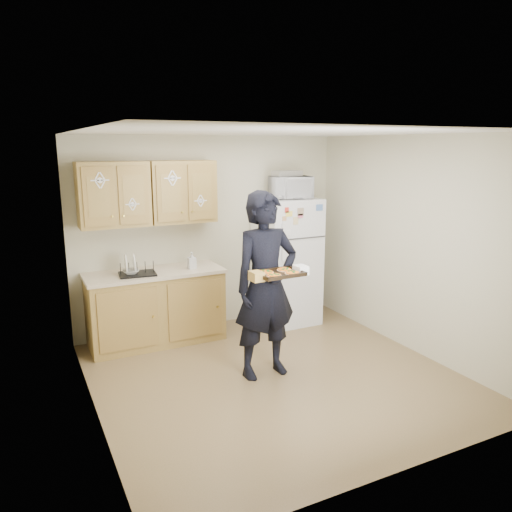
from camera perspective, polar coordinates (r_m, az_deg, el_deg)
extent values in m
plane|color=brown|center=(5.41, 2.15, -13.57)|extent=(3.60, 3.60, 0.00)
plane|color=white|center=(4.86, 2.40, 13.95)|extent=(3.60, 3.60, 0.00)
cube|color=#BCB698|center=(6.59, -5.25, 2.63)|extent=(3.60, 0.04, 2.50)
cube|color=#BCB698|center=(3.57, 16.30, -6.42)|extent=(3.60, 0.04, 2.50)
cube|color=#BCB698|center=(4.44, -18.62, -2.88)|extent=(0.04, 3.60, 2.50)
cube|color=#BCB698|center=(6.04, 17.43, 1.19)|extent=(0.04, 3.60, 2.50)
cube|color=silver|center=(6.75, 3.51, -0.58)|extent=(0.75, 0.70, 1.70)
cube|color=olive|center=(6.24, -11.35, -5.91)|extent=(1.60, 0.60, 0.86)
cube|color=beige|center=(6.12, -11.53, -1.91)|extent=(1.64, 0.64, 0.04)
cube|color=olive|center=(6.00, -15.98, 6.76)|extent=(0.80, 0.33, 0.75)
cube|color=olive|center=(6.20, -8.47, 7.28)|extent=(0.80, 0.33, 0.75)
cube|color=#C68E46|center=(7.38, 5.99, -5.02)|extent=(0.20, 0.07, 0.32)
imported|color=black|center=(5.13, 1.13, -3.40)|extent=(0.73, 0.49, 1.94)
cube|color=black|center=(4.81, 2.66, -2.07)|extent=(0.45, 0.34, 0.04)
cylinder|color=orange|center=(4.70, 2.06, -2.22)|extent=(0.15, 0.15, 0.02)
cylinder|color=orange|center=(4.80, 4.16, -1.92)|extent=(0.15, 0.15, 0.02)
cylinder|color=orange|center=(4.82, 1.18, -1.84)|extent=(0.15, 0.15, 0.02)
cylinder|color=orange|center=(4.92, 3.24, -1.55)|extent=(0.15, 0.15, 0.02)
imported|color=silver|center=(6.56, 3.97, 7.82)|extent=(0.57, 0.43, 0.29)
cube|color=#BABAC1|center=(6.55, 3.55, 9.40)|extent=(0.35, 0.25, 0.07)
cube|color=black|center=(5.97, -13.43, -1.32)|extent=(0.45, 0.36, 0.17)
imported|color=silver|center=(5.97, -14.11, -1.76)|extent=(0.21, 0.21, 0.05)
imported|color=silver|center=(6.14, -7.35, -0.51)|extent=(0.09, 0.10, 0.21)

